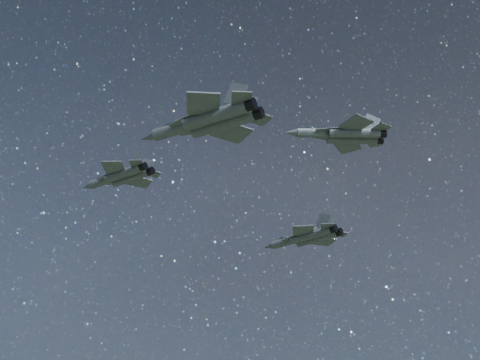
% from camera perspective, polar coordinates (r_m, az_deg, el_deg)
% --- Properties ---
extents(jet_lead, '(15.87, 10.86, 3.98)m').
position_cam_1_polar(jet_lead, '(95.56, -11.92, 0.40)').
color(jet_lead, '#3A4349').
extents(jet_left, '(17.33, 11.60, 4.39)m').
position_cam_1_polar(jet_left, '(104.74, 6.89, -5.76)').
color(jet_left, '#3A4349').
extents(jet_right, '(20.18, 14.03, 5.07)m').
position_cam_1_polar(jet_right, '(77.47, -3.15, 6.05)').
color(jet_right, '#3A4349').
extents(jet_slot, '(14.95, 9.92, 3.81)m').
position_cam_1_polar(jet_slot, '(81.32, 10.58, 4.55)').
color(jet_slot, '#3A4349').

